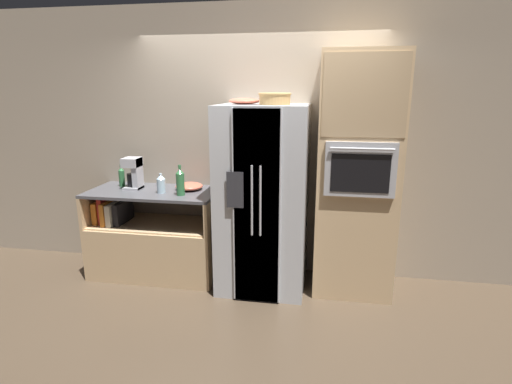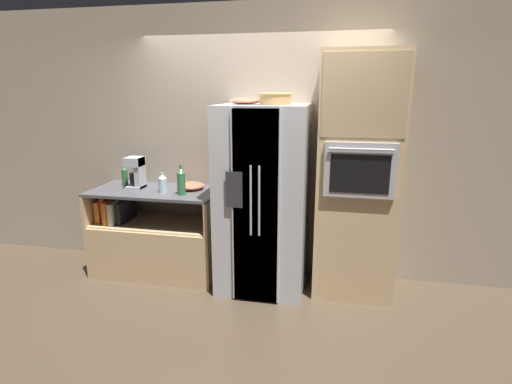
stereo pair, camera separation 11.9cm
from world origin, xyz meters
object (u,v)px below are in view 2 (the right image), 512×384
at_px(wicker_basket, 275,98).
at_px(bottle_tall, 163,183).
at_px(bottle_short, 125,176).
at_px(bottle_wide, 181,181).
at_px(refrigerator, 263,199).
at_px(coffee_maker, 137,171).
at_px(fruit_bowl, 245,101).
at_px(wall_oven, 357,177).
at_px(mixing_bowl, 191,186).

distance_m(wicker_basket, bottle_tall, 1.44).
relative_size(bottle_short, bottle_wide, 0.79).
bearing_deg(refrigerator, coffee_maker, 175.58).
relative_size(bottle_short, coffee_maker, 0.73).
relative_size(bottle_tall, bottle_wide, 0.66).
relative_size(wicker_basket, fruit_bowl, 1.02).
bearing_deg(bottle_wide, wicker_basket, 1.86).
xyz_separation_m(wall_oven, coffee_maker, (-2.28, 0.03, -0.04)).
height_order(fruit_bowl, coffee_maker, fruit_bowl).
bearing_deg(wall_oven, wicker_basket, -171.72).
relative_size(fruit_bowl, coffee_maker, 0.88).
relative_size(refrigerator, bottle_short, 7.53).
bearing_deg(bottle_wide, mixing_bowl, 88.16).
bearing_deg(mixing_bowl, refrigerator, -11.58).
bearing_deg(coffee_maker, fruit_bowl, -3.56).
distance_m(refrigerator, wicker_basket, 0.98).
height_order(refrigerator, bottle_wide, refrigerator).
bearing_deg(wicker_basket, mixing_bowl, 167.69).
bearing_deg(bottle_wide, bottle_short, 161.56).
bearing_deg(coffee_maker, wall_oven, -0.74).
xyz_separation_m(bottle_tall, coffee_maker, (-0.34, 0.12, 0.08)).
distance_m(bottle_tall, bottle_short, 0.57).
bearing_deg(mixing_bowl, wall_oven, -2.98).
height_order(refrigerator, wall_oven, wall_oven).
distance_m(fruit_bowl, coffee_maker, 1.42).
bearing_deg(coffee_maker, refrigerator, -4.42).
height_order(wall_oven, bottle_wide, wall_oven).
xyz_separation_m(mixing_bowl, coffee_maker, (-0.58, -0.06, 0.15)).
distance_m(wicker_basket, bottle_wide, 1.24).
height_order(refrigerator, bottle_tall, refrigerator).
bearing_deg(bottle_short, wall_oven, -2.57).
relative_size(bottle_tall, mixing_bowl, 0.70).
distance_m(wall_oven, wicker_basket, 1.07).
height_order(refrigerator, wicker_basket, wicker_basket).
xyz_separation_m(fruit_bowl, coffee_maker, (-1.21, 0.08, -0.74)).
bearing_deg(bottle_wide, bottle_tall, 166.28).
relative_size(wall_oven, coffee_maker, 6.89).
bearing_deg(wall_oven, mixing_bowl, 177.02).
height_order(bottle_short, mixing_bowl, bottle_short).
height_order(fruit_bowl, bottle_wide, fruit_bowl).
bearing_deg(wall_oven, fruit_bowl, -177.57).
bearing_deg(wall_oven, refrigerator, -174.95).
relative_size(refrigerator, wicker_basket, 6.08).
relative_size(bottle_tall, coffee_maker, 0.61).
relative_size(fruit_bowl, bottle_wide, 0.96).
xyz_separation_m(wicker_basket, bottle_tall, (-1.16, 0.03, -0.85)).
bearing_deg(fruit_bowl, wicker_basket, -12.79).
xyz_separation_m(bottle_tall, bottle_short, (-0.54, 0.20, 0.01)).
bearing_deg(bottle_short, fruit_bowl, -6.39).
xyz_separation_m(refrigerator, mixing_bowl, (-0.82, 0.17, 0.06)).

